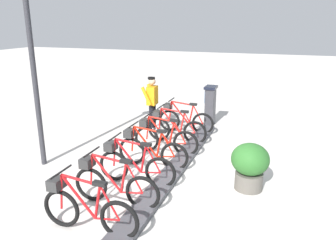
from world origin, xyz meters
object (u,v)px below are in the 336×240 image
object	(u,v)px
bike_docked_4	(133,165)
lamp_post	(31,46)
payment_kiosk	(210,105)
bike_docked_2	(163,137)
bike_docked_6	(85,208)
bike_docked_0	(183,119)
bike_docked_3	(150,150)
bike_docked_1	(174,127)
bike_docked_5	(112,183)
planter_bush	(250,164)
worker_near_rack	(152,101)

from	to	relation	value
bike_docked_4	lamp_post	world-z (taller)	lamp_post
payment_kiosk	bike_docked_4	bearing A→B (deg)	82.99
payment_kiosk	lamp_post	world-z (taller)	lamp_post
bike_docked_2	bike_docked_6	size ratio (longest dim) A/B	1.00
bike_docked_0	bike_docked_3	distance (m)	2.67
bike_docked_0	bike_docked_4	xyz separation A→B (m)	(0.00, 3.56, 0.00)
bike_docked_1	bike_docked_4	xyz separation A→B (m)	(0.00, 2.67, 0.00)
bike_docked_2	bike_docked_4	size ratio (longest dim) A/B	1.00
bike_docked_3	lamp_post	xyz separation A→B (m)	(2.45, 0.70, 2.34)
bike_docked_5	planter_bush	bearing A→B (deg)	-147.57
lamp_post	bike_docked_0	bearing A→B (deg)	-126.09
bike_docked_2	lamp_post	bearing A→B (deg)	32.87
payment_kiosk	bike_docked_3	xyz separation A→B (m)	(0.57, 3.76, -0.24)
bike_docked_4	lamp_post	xyz separation A→B (m)	(2.45, -0.19, 2.34)
planter_bush	bike_docked_0	bearing A→B (deg)	-52.44
bike_docked_0	lamp_post	distance (m)	4.78
payment_kiosk	bike_docked_0	size ratio (longest dim) A/B	0.74
worker_near_rack	planter_bush	bearing A→B (deg)	138.40
bike_docked_1	worker_near_rack	size ratio (longest dim) A/B	1.04
bike_docked_4	bike_docked_6	world-z (taller)	same
planter_bush	bike_docked_2	bearing A→B (deg)	-27.75
bike_docked_5	bike_docked_3	bearing A→B (deg)	-90.00
payment_kiosk	planter_bush	bearing A→B (deg)	112.93
bike_docked_4	bike_docked_5	bearing A→B (deg)	90.00
bike_docked_5	worker_near_rack	size ratio (longest dim) A/B	1.04
bike_docked_1	bike_docked_3	bearing A→B (deg)	90.00
payment_kiosk	planter_bush	distance (m)	4.43
payment_kiosk	planter_bush	size ratio (longest dim) A/B	1.32
bike_docked_3	bike_docked_5	size ratio (longest dim) A/B	1.00
payment_kiosk	worker_near_rack	size ratio (longest dim) A/B	0.77
payment_kiosk	bike_docked_4	distance (m)	4.69
bike_docked_5	lamp_post	distance (m)	3.56
bike_docked_2	bike_docked_6	world-z (taller)	same
bike_docked_0	bike_docked_5	xyz separation A→B (m)	(0.00, 4.45, 0.00)
bike_docked_4	bike_docked_6	bearing A→B (deg)	90.00
payment_kiosk	bike_docked_6	world-z (taller)	payment_kiosk
bike_docked_4	bike_docked_3	bearing A→B (deg)	-90.00
bike_docked_3	bike_docked_5	bearing A→B (deg)	90.00
bike_docked_1	bike_docked_3	xyz separation A→B (m)	(0.00, 1.78, 0.00)
bike_docked_1	bike_docked_0	bearing A→B (deg)	-90.00
bike_docked_6	bike_docked_5	bearing A→B (deg)	-90.00
bike_docked_1	lamp_post	world-z (taller)	lamp_post
bike_docked_6	lamp_post	world-z (taller)	lamp_post
bike_docked_6	planter_bush	distance (m)	3.29
bike_docked_6	worker_near_rack	distance (m)	5.39
payment_kiosk	bike_docked_3	distance (m)	3.81
bike_docked_0	bike_docked_6	distance (m)	5.34
bike_docked_6	bike_docked_4	bearing A→B (deg)	-90.00
payment_kiosk	planter_bush	world-z (taller)	payment_kiosk
lamp_post	bike_docked_1	bearing A→B (deg)	-134.75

